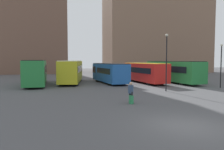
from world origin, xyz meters
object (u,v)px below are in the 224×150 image
(bus_2, at_px, (109,72))
(lamp_post_1, at_px, (221,62))
(bus_0, at_px, (36,72))
(bus_4, at_px, (172,71))
(bus_3, at_px, (145,72))
(bus_1, at_px, (71,71))
(suitcase, at_px, (131,100))
(lamp_post_0, at_px, (167,58))
(traveler, at_px, (131,90))

(bus_2, xyz_separation_m, lamp_post_1, (11.83, -8.41, 1.56))
(bus_0, bearing_deg, bus_4, -94.79)
(bus_4, xyz_separation_m, lamp_post_1, (2.49, -7.30, 1.37))
(lamp_post_1, bearing_deg, bus_2, 144.60)
(bus_0, bearing_deg, lamp_post_1, -112.90)
(bus_3, distance_m, bus_4, 4.29)
(bus_1, distance_m, lamp_post_1, 19.67)
(suitcase, height_order, lamp_post_0, lamp_post_0)
(bus_4, height_order, suitcase, bus_4)
(bus_0, bearing_deg, traveler, -151.82)
(bus_4, bearing_deg, suitcase, 136.22)
(bus_0, distance_m, lamp_post_1, 23.32)
(bus_1, xyz_separation_m, lamp_post_0, (9.66, -10.53, 1.79))
(bus_1, height_order, lamp_post_1, lamp_post_1)
(bus_0, height_order, bus_1, bus_0)
(bus_1, relative_size, suitcase, 10.40)
(bus_3, distance_m, lamp_post_0, 9.01)
(bus_0, bearing_deg, lamp_post_0, -125.54)
(bus_3, xyz_separation_m, traveler, (-6.39, -14.04, -0.62))
(bus_2, distance_m, bus_4, 9.41)
(suitcase, distance_m, lamp_post_1, 15.27)
(bus_4, distance_m, suitcase, 17.98)
(traveler, height_order, lamp_post_1, lamp_post_1)
(bus_1, height_order, bus_3, bus_1)
(lamp_post_1, bearing_deg, suitcase, -152.11)
(bus_2, height_order, lamp_post_0, lamp_post_0)
(bus_0, height_order, lamp_post_1, lamp_post_1)
(bus_2, height_order, suitcase, bus_2)
(bus_1, bearing_deg, bus_2, -91.40)
(bus_3, bearing_deg, bus_0, 81.55)
(bus_2, relative_size, suitcase, 9.94)
(bus_2, relative_size, lamp_post_0, 1.54)
(lamp_post_1, bearing_deg, bus_1, 151.70)
(suitcase, xyz_separation_m, lamp_post_1, (13.27, 7.02, 2.77))
(bus_2, bearing_deg, traveler, 166.37)
(bus_1, height_order, bus_4, bus_1)
(lamp_post_1, bearing_deg, traveler, -153.65)
(bus_3, bearing_deg, bus_1, 72.93)
(bus_0, relative_size, lamp_post_1, 1.94)
(bus_4, bearing_deg, traveler, 135.51)
(suitcase, bearing_deg, bus_1, -2.88)
(bus_3, height_order, traveler, bus_3)
(bus_4, distance_m, traveler, 17.48)
(suitcase, bearing_deg, lamp_post_0, -60.95)
(bus_0, xyz_separation_m, bus_1, (4.67, 1.52, -0.04))
(traveler, bearing_deg, bus_2, -21.75)
(bus_3, relative_size, bus_4, 0.82)
(bus_4, relative_size, suitcase, 12.68)
(bus_3, height_order, bus_4, bus_4)
(bus_3, bearing_deg, lamp_post_0, 167.01)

